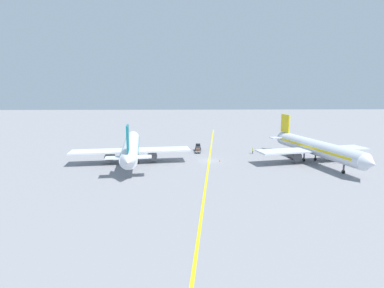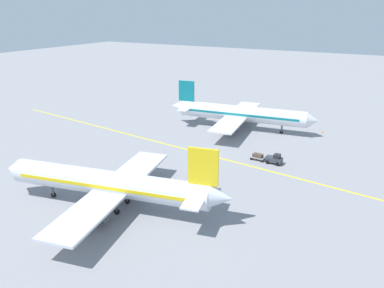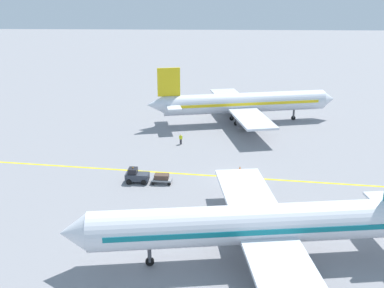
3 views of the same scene
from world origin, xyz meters
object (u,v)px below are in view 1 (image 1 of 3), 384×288
at_px(ground_crew_worker, 253,151).
at_px(airplane_at_gate, 314,148).
at_px(baggage_cart_trailing, 198,150).
at_px(traffic_cone_mid_apron, 220,160).
at_px(baggage_tug_dark, 198,148).
at_px(airplane_adjacent_stand, 131,147).
at_px(traffic_cone_near_nose, 120,147).

bearing_deg(ground_crew_worker, airplane_at_gate, 139.26).
relative_size(baggage_cart_trailing, ground_crew_worker, 1.59).
xyz_separation_m(airplane_at_gate, baggage_cart_trailing, (27.37, -12.14, -2.95)).
bearing_deg(traffic_cone_mid_apron, baggage_tug_dark, -71.12).
height_order(airplane_adjacent_stand, traffic_cone_near_nose, airplane_adjacent_stand).
xyz_separation_m(airplane_at_gate, ground_crew_worker, (12.33, -10.62, -2.80)).
bearing_deg(ground_crew_worker, traffic_cone_near_nose, -13.18).
distance_m(airplane_at_gate, traffic_cone_mid_apron, 22.84).
distance_m(baggage_cart_trailing, ground_crew_worker, 15.11).
distance_m(baggage_cart_trailing, traffic_cone_near_nose, 24.19).
bearing_deg(baggage_tug_dark, airplane_at_gate, 150.42).
xyz_separation_m(baggage_cart_trailing, traffic_cone_mid_apron, (-4.86, 10.39, -0.49)).
height_order(baggage_tug_dark, traffic_cone_near_nose, baggage_tug_dark).
bearing_deg(traffic_cone_near_nose, airplane_at_gate, 158.81).
height_order(baggage_cart_trailing, traffic_cone_mid_apron, baggage_cart_trailing).
bearing_deg(baggage_tug_dark, airplane_adjacent_stand, 39.79).
height_order(baggage_tug_dark, traffic_cone_mid_apron, baggage_tug_dark).
distance_m(ground_crew_worker, traffic_cone_near_nose, 39.09).
height_order(airplane_at_gate, baggage_cart_trailing, airplane_at_gate).
bearing_deg(baggage_cart_trailing, traffic_cone_near_nose, -17.80).
relative_size(airplane_at_gate, traffic_cone_near_nose, 64.21).
bearing_deg(baggage_tug_dark, traffic_cone_near_nose, -10.02).
distance_m(airplane_at_gate, traffic_cone_near_nose, 54.15).
relative_size(baggage_tug_dark, traffic_cone_mid_apron, 5.59).
bearing_deg(traffic_cone_near_nose, baggage_cart_trailing, 162.20).
distance_m(airplane_adjacent_stand, baggage_tug_dark, 22.04).
xyz_separation_m(baggage_cart_trailing, ground_crew_worker, (-15.04, 1.52, 0.15)).
bearing_deg(airplane_at_gate, baggage_tug_dark, -29.58).
height_order(airplane_at_gate, baggage_tug_dark, airplane_at_gate).
xyz_separation_m(baggage_tug_dark, ground_crew_worker, (-14.86, 4.81, 0.01)).
xyz_separation_m(traffic_cone_near_nose, traffic_cone_mid_apron, (-27.88, 17.79, 0.00)).
xyz_separation_m(airplane_at_gate, traffic_cone_near_nose, (50.39, -19.53, -3.43)).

